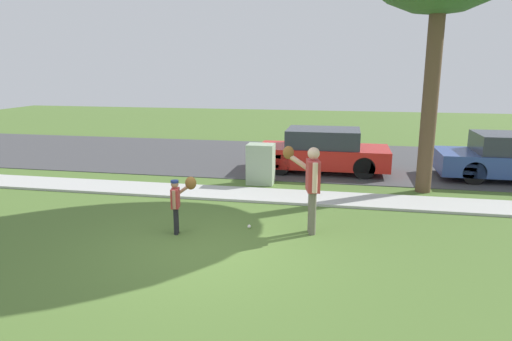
# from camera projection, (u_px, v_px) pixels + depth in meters

# --- Properties ---
(ground_plane) EXTENTS (48.00, 48.00, 0.00)m
(ground_plane) POSITION_uv_depth(u_px,v_px,m) (247.00, 197.00, 11.47)
(ground_plane) COLOR #4C6B2D
(sidewalk_strip) EXTENTS (36.00, 1.20, 0.06)m
(sidewalk_strip) POSITION_uv_depth(u_px,v_px,m) (248.00, 194.00, 11.55)
(sidewalk_strip) COLOR #B2B2AD
(sidewalk_strip) RESTS_ON ground
(road_surface) EXTENTS (36.00, 6.80, 0.02)m
(road_surface) POSITION_uv_depth(u_px,v_px,m) (277.00, 158.00, 16.34)
(road_surface) COLOR #424244
(road_surface) RESTS_ON ground
(person_adult) EXTENTS (0.78, 0.60, 1.71)m
(person_adult) POSITION_uv_depth(u_px,v_px,m) (311.00, 181.00, 8.74)
(person_adult) COLOR #6B6656
(person_adult) RESTS_ON ground
(person_child) EXTENTS (0.47, 0.50, 1.11)m
(person_child) POSITION_uv_depth(u_px,v_px,m) (179.00, 198.00, 8.79)
(person_child) COLOR black
(person_child) RESTS_ON ground
(baseball) EXTENTS (0.07, 0.07, 0.07)m
(baseball) POSITION_uv_depth(u_px,v_px,m) (249.00, 226.00, 9.20)
(baseball) COLOR white
(baseball) RESTS_ON ground
(utility_cabinet) EXTENTS (0.74, 0.57, 1.12)m
(utility_cabinet) POSITION_uv_depth(u_px,v_px,m) (261.00, 164.00, 12.64)
(utility_cabinet) COLOR #9EB293
(utility_cabinet) RESTS_ON ground
(parked_hatchback_red) EXTENTS (4.00, 1.75, 1.33)m
(parked_hatchback_red) POSITION_uv_depth(u_px,v_px,m) (323.00, 151.00, 14.08)
(parked_hatchback_red) COLOR red
(parked_hatchback_red) RESTS_ON road_surface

